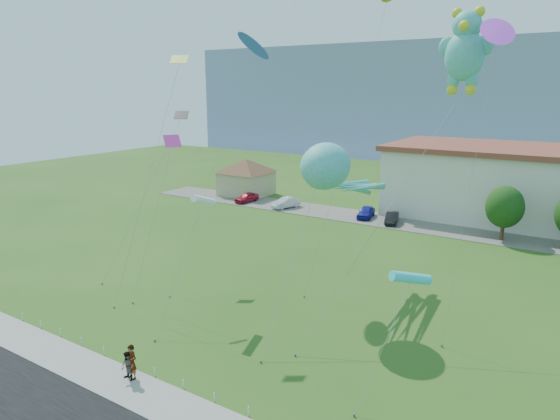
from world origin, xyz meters
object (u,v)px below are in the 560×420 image
(pedestrian_left, at_px, (131,362))
(octopus_kite, at_px, (334,175))
(parked_car_black, at_px, (392,218))
(parked_car_blue, at_px, (366,212))
(parked_car_silver, at_px, (286,203))
(teddy_bear_kite, at_px, (465,49))
(pedestrian_right, at_px, (128,366))
(parked_car_red, at_px, (247,197))
(pavilion, at_px, (246,174))

(pedestrian_left, height_order, octopus_kite, octopus_kite)
(parked_car_black, bearing_deg, parked_car_blue, 152.76)
(parked_car_blue, distance_m, parked_car_black, 3.44)
(parked_car_silver, distance_m, teddy_bear_kite, 34.09)
(pedestrian_right, height_order, teddy_bear_kite, teddy_bear_kite)
(pedestrian_left, height_order, parked_car_red, pedestrian_left)
(pedestrian_right, bearing_deg, parked_car_blue, 99.38)
(parked_car_red, bearing_deg, teddy_bear_kite, -23.48)
(teddy_bear_kite, bearing_deg, pedestrian_right, -120.17)
(parked_car_silver, xyz_separation_m, octopus_kite, (17.46, -22.03, 8.28))
(parked_car_silver, bearing_deg, pedestrian_right, -50.55)
(pavilion, distance_m, octopus_kite, 37.46)
(parked_car_silver, relative_size, octopus_kite, 0.26)
(pedestrian_right, xyz_separation_m, parked_car_red, (-19.33, 36.47, -0.19))
(parked_car_black, bearing_deg, octopus_kite, -95.59)
(octopus_kite, height_order, teddy_bear_kite, teddy_bear_kite)
(parked_car_black, xyz_separation_m, octopus_kite, (3.76, -22.17, 8.32))
(parked_car_silver, xyz_separation_m, teddy_bear_kite, (24.16, -17.75, 16.22))
(pedestrian_left, bearing_deg, pavilion, 116.87)
(parked_car_red, height_order, parked_car_silver, parked_car_silver)
(pedestrian_left, height_order, parked_car_silver, pedestrian_left)
(pedestrian_left, height_order, pedestrian_right, pedestrian_left)
(teddy_bear_kite, bearing_deg, pedestrian_left, -120.29)
(parked_car_red, height_order, parked_car_black, parked_car_red)
(parked_car_blue, xyz_separation_m, parked_car_black, (3.37, -0.72, -0.04))
(parked_car_silver, height_order, parked_car_blue, parked_car_blue)
(parked_car_blue, bearing_deg, parked_car_black, -21.79)
(pedestrian_right, bearing_deg, pedestrian_left, 77.58)
(parked_car_red, distance_m, parked_car_blue, 16.41)
(pedestrian_left, height_order, parked_car_blue, pedestrian_left)
(pedestrian_left, distance_m, pedestrian_right, 0.26)
(pedestrian_right, relative_size, octopus_kite, 0.10)
(pedestrian_left, xyz_separation_m, parked_car_silver, (-13.33, 36.29, -0.32))
(pedestrian_left, relative_size, octopus_kite, 0.12)
(parked_car_black, height_order, teddy_bear_kite, teddy_bear_kite)
(pavilion, distance_m, parked_car_blue, 19.65)
(parked_car_black, bearing_deg, teddy_bear_kite, -74.88)
(pavilion, height_order, octopus_kite, octopus_kite)
(parked_car_red, bearing_deg, parked_car_silver, 7.03)
(pavilion, relative_size, parked_car_silver, 2.36)
(pedestrian_left, xyz_separation_m, octopus_kite, (4.13, 14.26, 7.96))
(parked_car_blue, distance_m, octopus_kite, 25.36)
(parked_car_red, height_order, teddy_bear_kite, teddy_bear_kite)
(parked_car_red, bearing_deg, pavilion, 133.73)
(parked_car_blue, bearing_deg, pavilion, 161.40)
(parked_car_blue, height_order, teddy_bear_kite, teddy_bear_kite)
(pavilion, xyz_separation_m, parked_car_black, (22.65, -3.72, -2.35))
(pavilion, height_order, teddy_bear_kite, teddy_bear_kite)
(pedestrian_left, bearing_deg, parked_car_red, 115.96)
(pedestrian_right, relative_size, parked_car_blue, 0.40)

